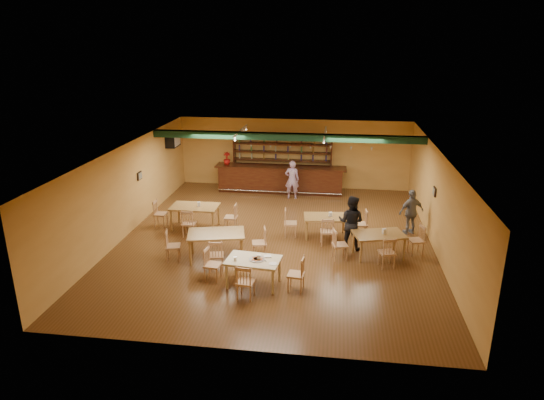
# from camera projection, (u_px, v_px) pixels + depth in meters

# --- Properties ---
(floor) EXTENTS (12.00, 12.00, 0.00)m
(floor) POSITION_uv_depth(u_px,v_px,m) (276.00, 239.00, 15.86)
(floor) COLOR brown
(floor) RESTS_ON ground
(ceiling_beam) EXTENTS (10.00, 0.30, 0.25)m
(ceiling_beam) POSITION_uv_depth(u_px,v_px,m) (286.00, 137.00, 17.58)
(ceiling_beam) COLOR #10311B
(ceiling_beam) RESTS_ON ceiling
(track_rail_left) EXTENTS (0.05, 2.50, 0.05)m
(track_rail_left) POSITION_uv_depth(u_px,v_px,m) (241.00, 131.00, 18.35)
(track_rail_left) COLOR silver
(track_rail_left) RESTS_ON ceiling
(track_rail_right) EXTENTS (0.05, 2.50, 0.05)m
(track_rail_right) POSITION_uv_depth(u_px,v_px,m) (325.00, 133.00, 17.94)
(track_rail_right) COLOR silver
(track_rail_right) RESTS_ON ceiling
(ac_unit) EXTENTS (0.34, 0.70, 0.48)m
(ac_unit) POSITION_uv_depth(u_px,v_px,m) (173.00, 140.00, 19.67)
(ac_unit) COLOR silver
(ac_unit) RESTS_ON wall_left
(picture_left) EXTENTS (0.04, 0.34, 0.28)m
(picture_left) POSITION_uv_depth(u_px,v_px,m) (140.00, 176.00, 16.89)
(picture_left) COLOR black
(picture_left) RESTS_ON wall_left
(picture_right) EXTENTS (0.04, 0.34, 0.28)m
(picture_right) POSITION_uv_depth(u_px,v_px,m) (435.00, 192.00, 15.16)
(picture_right) COLOR black
(picture_right) RESTS_ON wall_right
(bar_counter) EXTENTS (5.54, 0.85, 1.13)m
(bar_counter) POSITION_uv_depth(u_px,v_px,m) (280.00, 179.00, 20.58)
(bar_counter) COLOR #37110B
(bar_counter) RESTS_ON ground
(back_bar_hutch) EXTENTS (4.29, 0.40, 2.28)m
(back_bar_hutch) POSITION_uv_depth(u_px,v_px,m) (282.00, 162.00, 20.99)
(back_bar_hutch) COLOR #37110B
(back_bar_hutch) RESTS_ON ground
(poinsettia) EXTENTS (0.38, 0.38, 0.53)m
(poinsettia) POSITION_uv_depth(u_px,v_px,m) (227.00, 158.00, 20.61)
(poinsettia) COLOR #B21410
(poinsettia) RESTS_ON bar_counter
(dining_table_a) EXTENTS (1.62, 0.97, 0.81)m
(dining_table_a) POSITION_uv_depth(u_px,v_px,m) (195.00, 217.00, 16.68)
(dining_table_a) COLOR olive
(dining_table_a) RESTS_ON ground
(dining_table_b) EXTENTS (1.50, 0.99, 0.71)m
(dining_table_b) POSITION_uv_depth(u_px,v_px,m) (325.00, 226.00, 15.98)
(dining_table_b) COLOR olive
(dining_table_b) RESTS_ON ground
(dining_table_c) EXTENTS (1.84, 1.34, 0.83)m
(dining_table_c) POSITION_uv_depth(u_px,v_px,m) (217.00, 246.00, 14.35)
(dining_table_c) COLOR olive
(dining_table_c) RESTS_ON ground
(dining_table_d) EXTENTS (1.67, 1.26, 0.74)m
(dining_table_d) POSITION_uv_depth(u_px,v_px,m) (378.00, 245.00, 14.49)
(dining_table_d) COLOR olive
(dining_table_d) RESTS_ON ground
(near_table) EXTENTS (1.50, 1.05, 0.75)m
(near_table) POSITION_uv_depth(u_px,v_px,m) (253.00, 272.00, 12.81)
(near_table) COLOR #C6B484
(near_table) RESTS_ON ground
(pizza_tray) EXTENTS (0.52, 0.52, 0.01)m
(pizza_tray) POSITION_uv_depth(u_px,v_px,m) (257.00, 259.00, 12.67)
(pizza_tray) COLOR silver
(pizza_tray) RESTS_ON near_table
(parmesan_shaker) EXTENTS (0.08, 0.08, 0.11)m
(parmesan_shaker) POSITION_uv_depth(u_px,v_px,m) (235.00, 259.00, 12.59)
(parmesan_shaker) COLOR #EAE5C6
(parmesan_shaker) RESTS_ON near_table
(napkin_stack) EXTENTS (0.22, 0.18, 0.03)m
(napkin_stack) POSITION_uv_depth(u_px,v_px,m) (268.00, 256.00, 12.83)
(napkin_stack) COLOR white
(napkin_stack) RESTS_ON near_table
(pizza_server) EXTENTS (0.26, 0.31, 0.00)m
(pizza_server) POSITION_uv_depth(u_px,v_px,m) (263.00, 258.00, 12.70)
(pizza_server) COLOR silver
(pizza_server) RESTS_ON pizza_tray
(side_plate) EXTENTS (0.24, 0.24, 0.01)m
(side_plate) POSITION_uv_depth(u_px,v_px,m) (273.00, 264.00, 12.43)
(side_plate) COLOR white
(side_plate) RESTS_ON near_table
(patron_bar) EXTENTS (0.60, 0.41, 1.60)m
(patron_bar) POSITION_uv_depth(u_px,v_px,m) (292.00, 180.00, 19.66)
(patron_bar) COLOR purple
(patron_bar) RESTS_ON ground
(patron_right_a) EXTENTS (0.99, 0.88, 1.71)m
(patron_right_a) POSITION_uv_depth(u_px,v_px,m) (351.00, 222.00, 14.96)
(patron_right_a) COLOR black
(patron_right_a) RESTS_ON ground
(patron_right_b) EXTENTS (0.98, 0.73, 1.54)m
(patron_right_b) POSITION_uv_depth(u_px,v_px,m) (411.00, 212.00, 16.09)
(patron_right_b) COLOR gray
(patron_right_b) RESTS_ON ground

